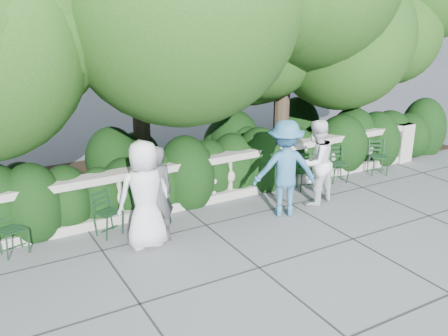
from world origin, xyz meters
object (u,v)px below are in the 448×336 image
chair_f (308,192)px  person_casual_man (316,163)px  chair_b (115,237)px  chair_c (148,230)px  person_older_blue (285,169)px  chair_d (340,184)px  chair_e (379,176)px  chair_a (19,256)px  person_woman_grey (156,195)px  person_businessman (145,195)px

chair_f → person_casual_man: 1.08m
chair_b → chair_c: bearing=-22.4°
person_older_blue → person_casual_man: bearing=-147.9°
chair_d → person_casual_man: 1.66m
chair_e → person_casual_man: person_casual_man is taller
chair_a → chair_b: 1.61m
person_woman_grey → person_older_blue: person_older_blue is taller
chair_c → chair_e: same height
chair_a → chair_f: 6.01m
chair_e → person_older_blue: person_older_blue is taller
chair_d → chair_f: 0.97m
chair_b → person_woman_grey: size_ratio=0.48×
chair_a → person_businessman: (2.00, -0.68, 0.94)m
chair_e → person_woman_grey: person_woman_grey is taller
chair_a → chair_f: size_ratio=1.00×
person_businessman → person_woman_grey: bearing=-164.4°
chair_b → person_casual_man: person_casual_man is taller
person_businessman → chair_d: bearing=-170.0°
person_older_blue → person_businessman: bearing=20.7°
chair_a → chair_c: size_ratio=1.00×
chair_b → person_woman_grey: bearing=-60.8°
person_businessman → person_casual_man: person_businessman is taller
chair_c → person_businessman: (-0.22, -0.55, 0.94)m
person_casual_man → chair_d: bearing=-169.3°
person_woman_grey → chair_b: bearing=-42.1°
chair_a → person_woman_grey: person_woman_grey is taller
chair_c → chair_f: 3.79m
chair_e → person_casual_man: size_ratio=0.47×
chair_a → person_older_blue: person_older_blue is taller
chair_e → chair_d: bearing=-158.7°
chair_e → chair_a: bearing=-155.9°
person_businessman → chair_e: bearing=-172.1°
chair_d → person_woman_grey: 4.88m
chair_d → person_businessman: size_ratio=0.45×
chair_b → person_woman_grey: 1.19m
person_businessman → chair_a: bearing=-16.1°
chair_f → person_casual_man: size_ratio=0.47×
person_businessman → person_older_blue: (2.83, -0.09, 0.01)m
chair_b → person_businessman: person_businessman is taller
person_businessman → person_older_blue: person_older_blue is taller
chair_f → chair_b: bearing=-157.7°
chair_b → person_casual_man: (4.11, -0.51, 0.89)m
person_businessman → person_casual_man: bearing=-176.5°
person_casual_man → chair_c: bearing=-22.2°
chair_a → chair_c: (2.22, -0.13, 0.00)m
chair_f → person_woman_grey: (-3.80, -0.54, 0.88)m
chair_b → person_businessman: size_ratio=0.45×
chair_c → chair_d: same height
chair_a → chair_d: 6.98m
chair_a → chair_e: bearing=-16.2°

